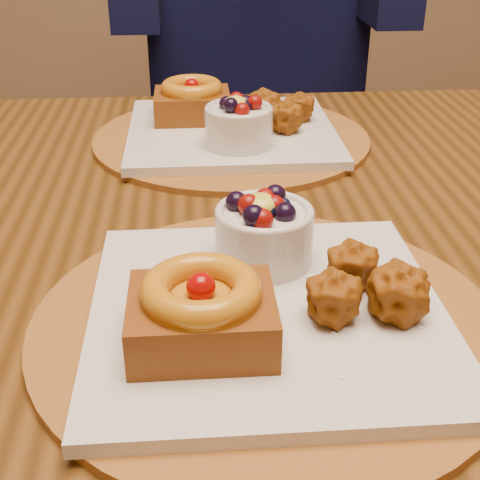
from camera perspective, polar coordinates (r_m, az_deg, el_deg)
name	(u,v)px	position (r m, az deg, el deg)	size (l,w,h in m)	color
dining_table	(244,269)	(0.77, 0.37, -2.53)	(1.60, 0.90, 0.76)	#3A220A
place_setting_near	(264,299)	(0.54, 2.03, -5.02)	(0.38, 0.38, 0.08)	#5E3912
place_setting_far	(230,126)	(0.93, -0.88, 9.71)	(0.38, 0.38, 0.08)	#5E3912
chair_far	(262,158)	(1.66, 1.86, 7.04)	(0.52, 0.52, 0.86)	black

